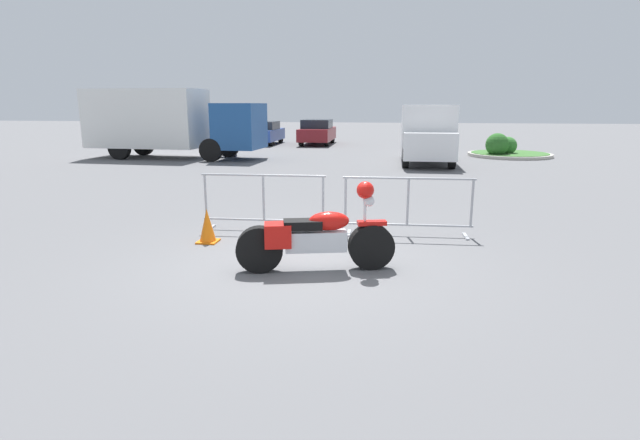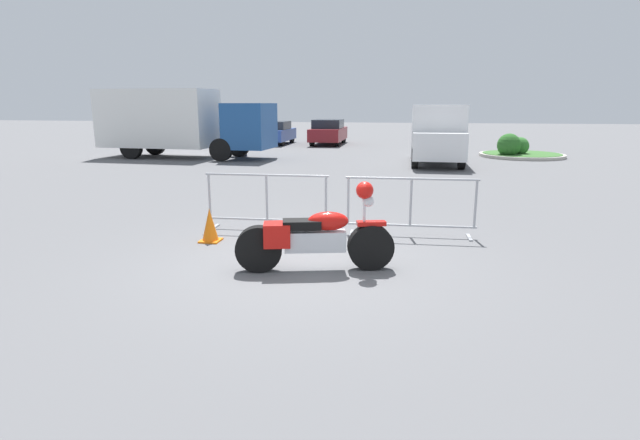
% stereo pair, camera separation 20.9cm
% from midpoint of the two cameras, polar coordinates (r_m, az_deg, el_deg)
% --- Properties ---
extents(ground_plane, '(120.00, 120.00, 0.00)m').
position_cam_midpoint_polar(ground_plane, '(7.47, -2.47, -5.12)').
color(ground_plane, '#5B5B5E').
extents(motorcycle, '(2.24, 0.71, 1.28)m').
position_cam_midpoint_polar(motorcycle, '(7.09, -1.33, -2.00)').
color(motorcycle, black).
rests_on(motorcycle, ground).
extents(crowd_barrier_near, '(2.34, 0.51, 1.07)m').
position_cam_midpoint_polar(crowd_barrier_near, '(9.42, -7.09, 2.12)').
color(crowd_barrier_near, '#9EA0A5').
rests_on(crowd_barrier_near, ground).
extents(crowd_barrier_far, '(2.34, 0.51, 1.07)m').
position_cam_midpoint_polar(crowd_barrier_far, '(9.08, 9.35, 1.63)').
color(crowd_barrier_far, '#9EA0A5').
rests_on(crowd_barrier_far, ground).
extents(box_truck, '(7.81, 2.64, 2.98)m').
position_cam_midpoint_polar(box_truck, '(23.29, -17.46, 10.78)').
color(box_truck, white).
rests_on(box_truck, ground).
extents(delivery_van, '(2.01, 5.00, 2.31)m').
position_cam_midpoint_polar(delivery_van, '(20.86, 11.83, 9.81)').
color(delivery_van, white).
rests_on(delivery_van, ground).
extents(parked_car_black, '(1.84, 4.45, 1.50)m').
position_cam_midpoint_polar(parked_car_black, '(31.50, -12.03, 9.94)').
color(parked_car_black, black).
rests_on(parked_car_black, ground).
extents(parked_car_blue, '(1.66, 4.00, 1.35)m').
position_cam_midpoint_polar(parked_car_blue, '(30.31, -6.55, 9.88)').
color(parked_car_blue, '#284799').
rests_on(parked_car_blue, ground).
extents(parked_car_maroon, '(1.79, 4.33, 1.47)m').
position_cam_midpoint_polar(parked_car_maroon, '(29.97, -0.51, 10.04)').
color(parked_car_maroon, maroon).
rests_on(parked_car_maroon, ground).
extents(pedestrian, '(0.48, 0.48, 1.69)m').
position_cam_midpoint_polar(pedestrian, '(23.38, -10.11, 9.42)').
color(pedestrian, '#262838').
rests_on(pedestrian, ground).
extents(planter_island, '(3.73, 3.73, 1.08)m').
position_cam_midpoint_polar(planter_island, '(24.47, 20.24, 7.46)').
color(planter_island, '#ADA89E').
rests_on(planter_island, ground).
extents(traffic_cone, '(0.34, 0.34, 0.59)m').
position_cam_midpoint_polar(traffic_cone, '(8.82, -13.42, -0.68)').
color(traffic_cone, orange).
rests_on(traffic_cone, ground).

